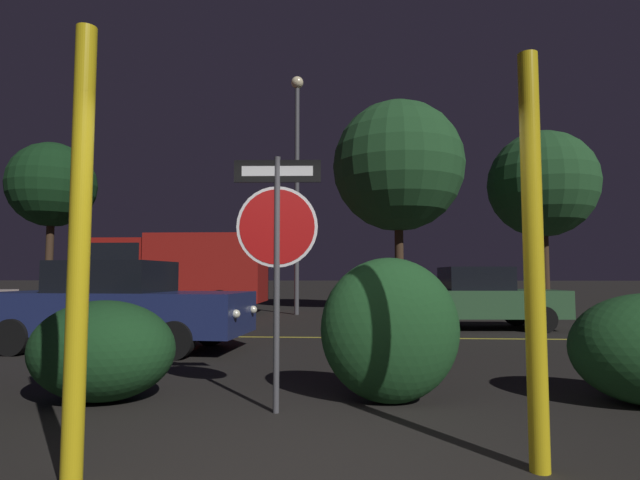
{
  "coord_description": "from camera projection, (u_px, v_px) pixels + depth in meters",
  "views": [
    {
      "loc": [
        0.26,
        -3.25,
        1.3
      ],
      "look_at": [
        -0.25,
        4.89,
        1.89
      ],
      "focal_mm": 28.0,
      "sensor_mm": 36.0,
      "label": 1
    }
  ],
  "objects": [
    {
      "name": "tree_1",
      "position": [
        398.0,
        166.0,
        18.55
      ],
      "size": [
        4.85,
        4.85,
        7.8
      ],
      "color": "#422D1E",
      "rests_on": "ground_plane"
    },
    {
      "name": "hedge_bush_2",
      "position": [
        390.0,
        330.0,
        5.13
      ],
      "size": [
        1.42,
        0.84,
        1.49
      ],
      "primitive_type": "ellipsoid",
      "color": "#1E4C23",
      "rests_on": "ground_plane"
    },
    {
      "name": "hedge_bush_1",
      "position": [
        103.0,
        350.0,
        5.22
      ],
      "size": [
        1.51,
        1.18,
        1.04
      ],
      "primitive_type": "ellipsoid",
      "color": "#19421E",
      "rests_on": "ground_plane"
    },
    {
      "name": "street_lamp",
      "position": [
        297.0,
        167.0,
        17.05
      ],
      "size": [
        0.43,
        0.43,
        8.19
      ],
      "color": "#4C4C51",
      "rests_on": "ground_plane"
    },
    {
      "name": "passing_car_2",
      "position": [
        479.0,
        298.0,
        12.28
      ],
      "size": [
        3.97,
        2.01,
        1.51
      ],
      "rotation": [
        0.0,
        0.0,
        -1.52
      ],
      "color": "#335B38",
      "rests_on": "ground_plane"
    },
    {
      "name": "passing_car_1",
      "position": [
        118.0,
        306.0,
        8.77
      ],
      "size": [
        4.68,
        2.04,
        1.56
      ],
      "rotation": [
        0.0,
        0.0,
        -1.64
      ],
      "color": "navy",
      "rests_on": "ground_plane"
    },
    {
      "name": "yellow_pole_right",
      "position": [
        534.0,
        257.0,
        3.41
      ],
      "size": [
        0.14,
        0.14,
        2.86
      ],
      "primitive_type": "cylinder",
      "color": "yellow",
      "rests_on": "ground_plane"
    },
    {
      "name": "stop_sign",
      "position": [
        277.0,
        230.0,
        4.86
      ],
      "size": [
        0.86,
        0.06,
        2.47
      ],
      "rotation": [
        0.0,
        0.0,
        0.04
      ],
      "color": "#4C4C51",
      "rests_on": "ground_plane"
    },
    {
      "name": "road_center_stripe",
      "position": [
        339.0,
        337.0,
        10.48
      ],
      "size": [
        32.7,
        0.12,
        0.01
      ],
      "primitive_type": "cube",
      "color": "gold",
      "rests_on": "ground_plane"
    },
    {
      "name": "delivery_truck",
      "position": [
        171.0,
        268.0,
        17.41
      ],
      "size": [
        6.21,
        2.7,
        2.71
      ],
      "rotation": [
        0.0,
        0.0,
        1.59
      ],
      "color": "maroon",
      "rests_on": "ground_plane"
    },
    {
      "name": "yellow_pole_left",
      "position": [
        79.0,
        249.0,
        3.21
      ],
      "size": [
        0.13,
        0.13,
        2.95
      ],
      "primitive_type": "cylinder",
      "color": "yellow",
      "rests_on": "ground_plane"
    },
    {
      "name": "tree_0",
      "position": [
        542.0,
        184.0,
        19.95
      ],
      "size": [
        4.24,
        4.24,
        7.08
      ],
      "color": "#422D1E",
      "rests_on": "ground_plane"
    },
    {
      "name": "tree_2",
      "position": [
        52.0,
        185.0,
        21.78
      ],
      "size": [
        3.68,
        3.68,
        7.11
      ],
      "color": "#422D1E",
      "rests_on": "ground_plane"
    }
  ]
}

